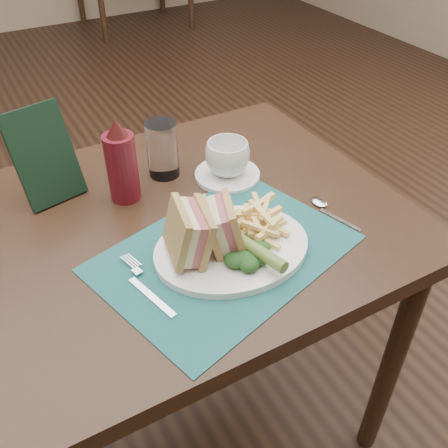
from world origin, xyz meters
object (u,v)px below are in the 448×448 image
object	(u,v)px
table_main	(191,332)
saucer	(227,175)
placemat	(225,253)
sandwich_half_b	(211,225)
coffee_cup	(227,158)
check_presenter	(44,156)
drinking_glass	(163,149)
ketchup_bottle	(121,160)
plate	(232,248)
sandwich_half_a	(177,234)

from	to	relation	value
table_main	saucer	distance (m)	0.42
placemat	sandwich_half_b	size ratio (longest dim) A/B	4.83
coffee_cup	check_presenter	xyz separation A→B (m)	(-0.37, 0.12, 0.05)
check_presenter	drinking_glass	bearing A→B (deg)	-21.73
sandwich_half_b	drinking_glass	xyz separation A→B (m)	(0.03, 0.30, -0.00)
ketchup_bottle	plate	bearing A→B (deg)	-67.59
plate	sandwich_half_a	world-z (taller)	sandwich_half_a
sandwich_half_a	check_presenter	size ratio (longest dim) A/B	0.52
check_presenter	sandwich_half_a	bearing A→B (deg)	-79.44
sandwich_half_b	drinking_glass	size ratio (longest dim) A/B	0.74
sandwich_half_a	drinking_glass	world-z (taller)	drinking_glass
placemat	ketchup_bottle	xyz separation A→B (m)	(-0.10, 0.27, 0.09)
placemat	sandwich_half_b	distance (m)	0.07
ketchup_bottle	drinking_glass	bearing A→B (deg)	22.19
plate	saucer	world-z (taller)	plate
plate	ketchup_bottle	bearing A→B (deg)	116.55
drinking_glass	ketchup_bottle	distance (m)	0.12
sandwich_half_a	drinking_glass	size ratio (longest dim) A/B	0.82
sandwich_half_b	saucer	distance (m)	0.27
sandwich_half_a	sandwich_half_b	xyz separation A→B (m)	(0.07, -0.00, -0.01)
plate	sandwich_half_a	size ratio (longest dim) A/B	2.80
table_main	saucer	xyz separation A→B (m)	(0.15, 0.08, 0.38)
placemat	saucer	world-z (taller)	saucer
sandwich_half_b	placemat	bearing A→B (deg)	-15.67
drinking_glass	check_presenter	distance (m)	0.25
ketchup_bottle	saucer	bearing A→B (deg)	-9.08
plate	sandwich_half_b	distance (m)	0.07
sandwich_half_b	drinking_glass	distance (m)	0.30
sandwich_half_a	ketchup_bottle	world-z (taller)	ketchup_bottle
sandwich_half_a	saucer	size ratio (longest dim) A/B	0.71
table_main	plate	world-z (taller)	plate
plate	ketchup_bottle	size ratio (longest dim) A/B	1.61
table_main	coffee_cup	xyz separation A→B (m)	(0.15, 0.08, 0.42)
plate	saucer	xyz separation A→B (m)	(0.12, 0.23, -0.00)
table_main	saucer	world-z (taller)	saucer
drinking_glass	saucer	bearing A→B (deg)	-34.20
placemat	coffee_cup	distance (m)	0.27
table_main	drinking_glass	xyz separation A→B (m)	(0.03, 0.17, 0.44)
sandwich_half_b	ketchup_bottle	distance (m)	0.26
ketchup_bottle	placemat	bearing A→B (deg)	-69.93
sandwich_half_a	saucer	world-z (taller)	sandwich_half_a
coffee_cup	check_presenter	bearing A→B (deg)	161.91
placemat	ketchup_bottle	bearing A→B (deg)	110.07
saucer	drinking_glass	bearing A→B (deg)	145.80
saucer	check_presenter	world-z (taller)	check_presenter
drinking_glass	sandwich_half_a	bearing A→B (deg)	-109.06
placemat	ketchup_bottle	distance (m)	0.30
sandwich_half_b	coffee_cup	world-z (taller)	sandwich_half_b
table_main	drinking_glass	bearing A→B (deg)	79.43
saucer	check_presenter	xyz separation A→B (m)	(-0.37, 0.12, 0.10)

